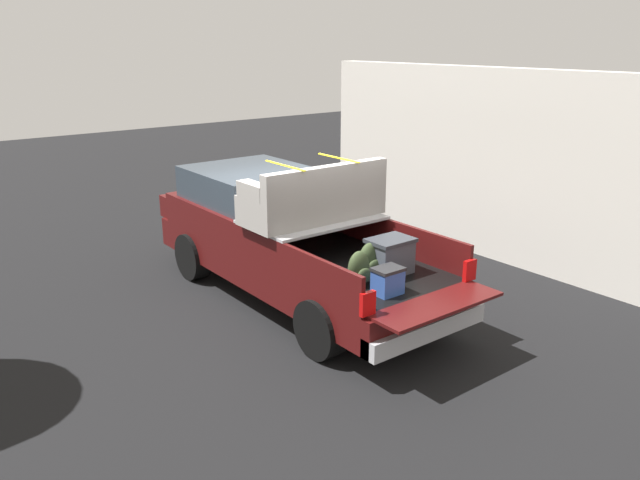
{
  "coord_description": "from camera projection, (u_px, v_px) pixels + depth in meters",
  "views": [
    {
      "loc": [
        -7.48,
        5.31,
        3.89
      ],
      "look_at": [
        -0.6,
        0.0,
        1.1
      ],
      "focal_mm": 35.45,
      "sensor_mm": 36.0,
      "label": 1
    }
  ],
  "objects": [
    {
      "name": "ground_plane",
      "position": [
        297.0,
        297.0,
        9.91
      ],
      "size": [
        40.0,
        40.0,
        0.0
      ],
      "primitive_type": "plane",
      "color": "black"
    },
    {
      "name": "pickup_truck",
      "position": [
        283.0,
        234.0,
        9.89
      ],
      "size": [
        6.05,
        2.1,
        2.23
      ],
      "color": "#470F0F",
      "rests_on": "ground_plane"
    },
    {
      "name": "building_facade",
      "position": [
        511.0,
        168.0,
        11.14
      ],
      "size": [
        9.01,
        0.36,
        3.41
      ],
      "primitive_type": "cube",
      "color": "silver",
      "rests_on": "ground_plane"
    }
  ]
}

